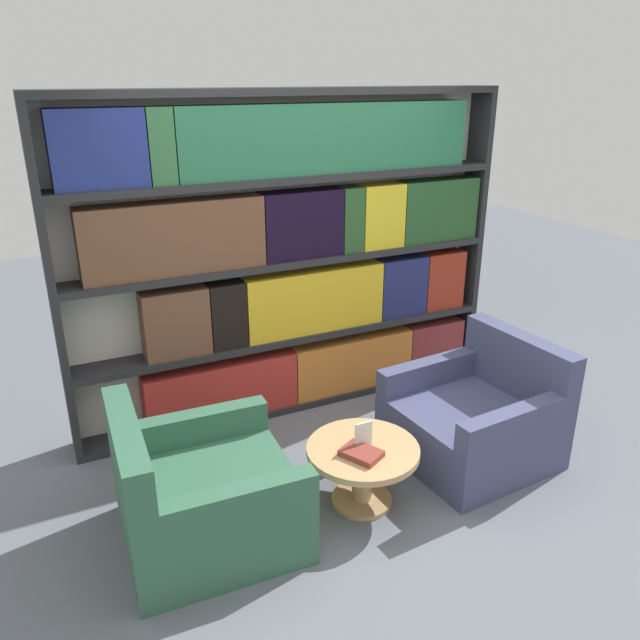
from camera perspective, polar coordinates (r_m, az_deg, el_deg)
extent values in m
plane|color=slate|center=(4.01, 6.16, -16.56)|extent=(14.00, 14.00, 0.00)
cube|color=silver|center=(4.72, -3.28, 5.88)|extent=(3.32, 0.05, 2.38)
cube|color=#262628|center=(4.27, -23.31, 2.40)|extent=(0.05, 0.30, 2.38)
cube|color=#262628|center=(5.44, 13.51, 7.44)|extent=(0.05, 0.30, 2.38)
cube|color=#262628|center=(5.05, -2.44, -7.31)|extent=(3.22, 0.30, 0.05)
cube|color=#262628|center=(4.81, -2.55, -1.34)|extent=(3.22, 0.30, 0.05)
cube|color=#262628|center=(4.61, -2.67, 5.50)|extent=(3.22, 0.30, 0.05)
cube|color=#262628|center=(4.48, -2.81, 12.85)|extent=(3.22, 0.30, 0.05)
cube|color=#262628|center=(4.43, -2.95, 20.17)|extent=(3.22, 0.30, 0.05)
cube|color=red|center=(4.74, -8.99, -6.31)|extent=(1.15, 0.20, 0.44)
cube|color=orange|center=(5.12, 2.88, -3.85)|extent=(1.04, 0.20, 0.44)
cube|color=maroon|center=(5.52, 10.13, -2.25)|extent=(0.53, 0.20, 0.44)
cube|color=brown|center=(4.43, -13.09, -0.21)|extent=(0.46, 0.20, 0.48)
cube|color=black|center=(4.52, -8.60, 0.54)|extent=(0.26, 0.20, 0.48)
cube|color=gold|center=(4.75, -0.61, 1.86)|extent=(1.11, 0.20, 0.48)
cube|color=navy|center=(5.11, 7.28, 3.12)|extent=(0.42, 0.20, 0.48)
cube|color=maroon|center=(5.33, 10.91, 3.68)|extent=(0.36, 0.20, 0.48)
cube|color=brown|center=(4.26, -13.22, 7.33)|extent=(1.22, 0.20, 0.48)
cube|color=black|center=(4.54, -1.79, 8.76)|extent=(0.61, 0.20, 0.48)
cube|color=#284E25|center=(4.71, 2.64, 9.21)|extent=(0.17, 0.20, 0.48)
cube|color=gold|center=(4.84, 5.44, 9.48)|extent=(0.35, 0.20, 0.48)
cube|color=#254E25|center=(5.13, 10.53, 9.90)|extent=(0.68, 0.20, 0.48)
cube|color=navy|center=(4.10, -19.67, 14.52)|extent=(0.56, 0.20, 0.47)
cube|color=#30663A|center=(4.15, -14.48, 15.16)|extent=(0.16, 0.20, 0.47)
cube|color=#276A46|center=(4.55, 0.86, 16.31)|extent=(2.20, 0.20, 0.47)
cube|color=#336047|center=(3.72, -9.98, -16.42)|extent=(0.98, 0.97, 0.39)
cube|color=#336047|center=(3.45, -17.05, -12.23)|extent=(0.18, 0.93, 0.43)
cube|color=#336047|center=(3.25, -7.27, -16.29)|extent=(0.81, 0.15, 0.19)
cube|color=#336047|center=(3.90, -10.71, -9.43)|extent=(0.81, 0.15, 0.19)
cube|color=#42476B|center=(4.45, 13.55, -9.83)|extent=(1.01, 0.99, 0.39)
cube|color=#42476B|center=(4.52, 17.74, -3.85)|extent=(0.21, 0.93, 0.43)
cube|color=#42476B|center=(4.53, 9.75, -4.77)|extent=(0.81, 0.18, 0.19)
cube|color=#42476B|center=(4.02, 17.09, -9.06)|extent=(0.81, 0.18, 0.19)
cylinder|color=tan|center=(3.92, 3.87, -14.19)|extent=(0.12, 0.12, 0.35)
cylinder|color=tan|center=(4.02, 3.81, -16.06)|extent=(0.37, 0.37, 0.03)
cylinder|color=tan|center=(3.81, 3.95, -11.78)|extent=(0.68, 0.68, 0.04)
cube|color=black|center=(3.80, 3.96, -11.46)|extent=(0.07, 0.06, 0.01)
cube|color=silver|center=(3.75, 3.99, -10.45)|extent=(0.11, 0.01, 0.17)
cube|color=brown|center=(3.71, 3.79, -12.06)|extent=(0.25, 0.28, 0.04)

